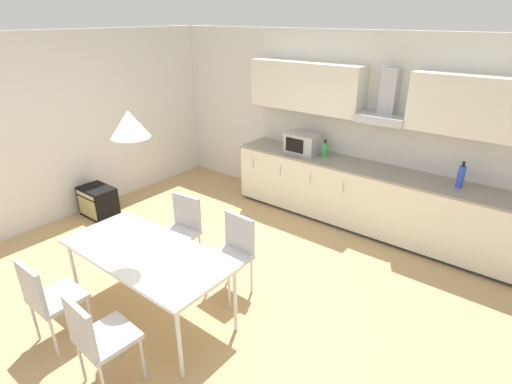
# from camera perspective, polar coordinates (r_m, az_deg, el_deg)

# --- Properties ---
(ground_plane) EXTENTS (8.60, 8.10, 0.02)m
(ground_plane) POSITION_cam_1_polar(r_m,az_deg,el_deg) (4.46, -7.05, -14.07)
(ground_plane) COLOR tan
(wall_back) EXTENTS (6.88, 0.10, 2.56)m
(wall_back) POSITION_cam_1_polar(r_m,az_deg,el_deg) (5.94, 11.47, 9.42)
(wall_back) COLOR silver
(wall_back) RESTS_ON ground_plane
(wall_left) EXTENTS (0.10, 6.48, 2.56)m
(wall_left) POSITION_cam_1_polar(r_m,az_deg,el_deg) (6.16, -27.56, 7.70)
(wall_left) COLOR silver
(wall_left) RESTS_ON ground_plane
(kitchen_counter) EXTENTS (4.04, 0.64, 0.88)m
(kitchen_counter) POSITION_cam_1_polar(r_m,az_deg,el_deg) (5.62, 15.86, -0.90)
(kitchen_counter) COLOR #333333
(kitchen_counter) RESTS_ON ground_plane
(backsplash_tile) EXTENTS (4.02, 0.02, 0.54)m
(backsplash_tile) POSITION_cam_1_polar(r_m,az_deg,el_deg) (5.64, 17.85, 6.64)
(backsplash_tile) COLOR silver
(backsplash_tile) RESTS_ON kitchen_counter
(upper_wall_cabinets) EXTENTS (4.02, 0.40, 0.66)m
(upper_wall_cabinets) POSITION_cam_1_polar(r_m,az_deg,el_deg) (5.35, 18.10, 12.85)
(upper_wall_cabinets) COLOR silver
(microwave) EXTENTS (0.48, 0.35, 0.28)m
(microwave) POSITION_cam_1_polar(r_m,az_deg,el_deg) (5.86, 6.76, 6.96)
(microwave) COLOR #ADADB2
(microwave) RESTS_ON kitchen_counter
(bottle_blue) EXTENTS (0.08, 0.08, 0.32)m
(bottle_blue) POSITION_cam_1_polar(r_m,az_deg,el_deg) (5.18, 27.22, 2.00)
(bottle_blue) COLOR blue
(bottle_blue) RESTS_ON kitchen_counter
(bottle_green) EXTENTS (0.06, 0.06, 0.25)m
(bottle_green) POSITION_cam_1_polar(r_m,az_deg,el_deg) (5.71, 9.80, 5.97)
(bottle_green) COLOR green
(bottle_green) RESTS_ON kitchen_counter
(dining_table) EXTENTS (1.69, 0.79, 0.73)m
(dining_table) POSITION_cam_1_polar(r_m,az_deg,el_deg) (3.88, -15.37, -8.69)
(dining_table) COLOR silver
(dining_table) RESTS_ON ground_plane
(chair_far_right) EXTENTS (0.41, 0.41, 0.87)m
(chair_far_right) POSITION_cam_1_polar(r_m,az_deg,el_deg) (4.15, -3.27, -7.98)
(chair_far_right) COLOR #B2B2B7
(chair_far_right) RESTS_ON ground_plane
(chair_near_right) EXTENTS (0.42, 0.42, 0.87)m
(chair_near_right) POSITION_cam_1_polar(r_m,az_deg,el_deg) (3.39, -21.88, -18.41)
(chair_near_right) COLOR #B2B2B7
(chair_near_right) RESTS_ON ground_plane
(chair_far_left) EXTENTS (0.44, 0.44, 0.87)m
(chair_far_left) POSITION_cam_1_polar(r_m,az_deg,el_deg) (4.63, -10.52, -4.73)
(chair_far_left) COLOR #B2B2B7
(chair_far_left) RESTS_ON ground_plane
(chair_near_left) EXTENTS (0.40, 0.40, 0.87)m
(chair_near_left) POSITION_cam_1_polar(r_m,az_deg,el_deg) (3.96, -27.73, -12.88)
(chair_near_left) COLOR #B2B2B7
(chair_near_left) RESTS_ON ground_plane
(guitar_amp) EXTENTS (0.52, 0.37, 0.44)m
(guitar_amp) POSITION_cam_1_polar(r_m,az_deg,el_deg) (6.29, -21.61, -1.28)
(guitar_amp) COLOR black
(guitar_amp) RESTS_ON ground_plane
(pendant_lamp) EXTENTS (0.32, 0.32, 0.22)m
(pendant_lamp) POSITION_cam_1_polar(r_m,az_deg,el_deg) (3.39, -17.65, 9.23)
(pendant_lamp) COLOR silver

